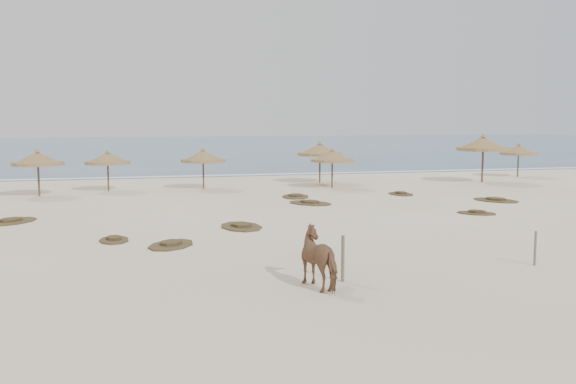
# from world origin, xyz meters

# --- Properties ---
(ground) EXTENTS (160.00, 160.00, 0.00)m
(ground) POSITION_xyz_m (0.00, 0.00, 0.00)
(ground) COLOR beige
(ground) RESTS_ON ground
(ocean) EXTENTS (200.00, 100.00, 0.01)m
(ocean) POSITION_xyz_m (0.00, 75.00, 0.00)
(ocean) COLOR navy
(ocean) RESTS_ON ground
(foam_line) EXTENTS (70.00, 0.60, 0.01)m
(foam_line) POSITION_xyz_m (0.00, 26.00, 0.00)
(foam_line) COLOR white
(foam_line) RESTS_ON ground
(palapa_1) EXTENTS (3.28, 3.28, 2.60)m
(palapa_1) POSITION_xyz_m (-8.88, 15.96, 2.01)
(palapa_1) COLOR #4F3729
(palapa_1) RESTS_ON ground
(palapa_2) EXTENTS (2.82, 2.82, 2.43)m
(palapa_2) POSITION_xyz_m (-5.28, 17.55, 1.88)
(palapa_2) COLOR #4F3729
(palapa_2) RESTS_ON ground
(palapa_3) EXTENTS (3.19, 3.19, 2.49)m
(palapa_3) POSITION_xyz_m (0.24, 17.36, 1.93)
(palapa_3) COLOR #4F3729
(palapa_3) RESTS_ON ground
(palapa_4) EXTENTS (3.80, 3.80, 2.76)m
(palapa_4) POSITION_xyz_m (8.07, 19.13, 2.14)
(palapa_4) COLOR #4F3729
(palapa_4) RESTS_ON ground
(palapa_5) EXTENTS (3.19, 3.19, 2.46)m
(palapa_5) POSITION_xyz_m (7.89, 15.92, 1.91)
(palapa_5) COLOR #4F3729
(palapa_5) RESTS_ON ground
(palapa_6) EXTENTS (3.76, 3.76, 3.23)m
(palapa_6) POSITION_xyz_m (18.66, 16.92, 2.51)
(palapa_6) COLOR #4F3729
(palapa_6) RESTS_ON ground
(palapa_7) EXTENTS (3.19, 3.19, 2.47)m
(palapa_7) POSITION_xyz_m (23.27, 19.84, 1.91)
(palapa_7) COLOR #4F3729
(palapa_7) RESTS_ON ground
(horse) EXTENTS (1.28, 1.94, 1.51)m
(horse) POSITION_xyz_m (0.57, -5.90, 0.76)
(horse) COLOR brown
(horse) RESTS_ON ground
(fence_post_near) EXTENTS (0.11, 0.11, 1.22)m
(fence_post_near) POSITION_xyz_m (1.25, -5.50, 0.61)
(fence_post_near) COLOR #6C6051
(fence_post_near) RESTS_ON ground
(fence_post_far) EXTENTS (0.09, 0.09, 1.01)m
(fence_post_far) POSITION_xyz_m (7.25, -5.10, 0.50)
(fence_post_far) COLOR #6C6051
(fence_post_far) RESTS_ON ground
(scrub_1) EXTENTS (2.64, 2.83, 0.16)m
(scrub_1) POSITION_xyz_m (-8.83, 6.86, 0.05)
(scrub_1) COLOR #504123
(scrub_1) RESTS_ON ground
(scrub_2) EXTENTS (1.03, 1.57, 0.16)m
(scrub_2) POSITION_xyz_m (-4.66, 1.68, 0.05)
(scrub_2) COLOR #504123
(scrub_2) RESTS_ON ground
(scrub_3) EXTENTS (2.67, 2.85, 0.16)m
(scrub_3) POSITION_xyz_m (4.61, 9.36, 0.05)
(scrub_3) COLOR #504123
(scrub_3) RESTS_ON ground
(scrub_4) EXTENTS (2.03, 1.95, 0.16)m
(scrub_4) POSITION_xyz_m (10.90, 4.33, 0.05)
(scrub_4) COLOR #504123
(scrub_4) RESTS_ON ground
(scrub_5) EXTENTS (2.54, 2.91, 0.16)m
(scrub_5) POSITION_xyz_m (14.20, 8.11, 0.05)
(scrub_5) COLOR #504123
(scrub_5) RESTS_ON ground
(scrub_7) EXTENTS (2.00, 2.55, 0.16)m
(scrub_7) POSITION_xyz_m (4.59, 12.12, 0.05)
(scrub_7) COLOR #504123
(scrub_7) RESTS_ON ground
(scrub_9) EXTENTS (1.79, 2.53, 0.16)m
(scrub_9) POSITION_xyz_m (0.10, 3.35, 0.05)
(scrub_9) COLOR #504123
(scrub_9) RESTS_ON ground
(scrub_10) EXTENTS (1.35, 1.95, 0.16)m
(scrub_10) POSITION_xyz_m (10.59, 11.82, 0.05)
(scrub_10) COLOR #504123
(scrub_10) RESTS_ON ground
(scrub_11) EXTENTS (2.20, 2.44, 0.16)m
(scrub_11) POSITION_xyz_m (-2.79, 0.34, 0.05)
(scrub_11) COLOR #504123
(scrub_11) RESTS_ON ground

